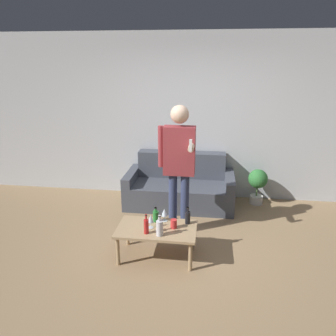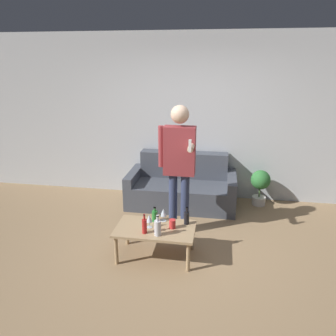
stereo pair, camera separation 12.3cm
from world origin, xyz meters
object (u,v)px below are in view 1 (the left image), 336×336
object	(u,v)px
couch	(180,187)
coffee_table	(157,231)
bottle_orange	(146,226)
person_standing_front	(179,160)

from	to	relation	value
couch	coffee_table	distance (m)	1.60
coffee_table	bottle_orange	size ratio (longest dim) A/B	3.95
coffee_table	bottle_orange	world-z (taller)	bottle_orange
couch	person_standing_front	size ratio (longest dim) A/B	0.99
couch	bottle_orange	size ratio (longest dim) A/B	7.30
coffee_table	person_standing_front	size ratio (longest dim) A/B	0.54
couch	person_standing_front	xyz separation A→B (m)	(0.07, -0.95, 0.76)
couch	coffee_table	bearing A→B (deg)	-94.30
couch	bottle_orange	distance (m)	1.76
bottle_orange	person_standing_front	size ratio (longest dim) A/B	0.14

